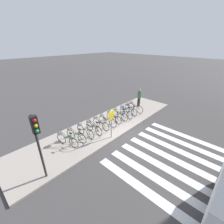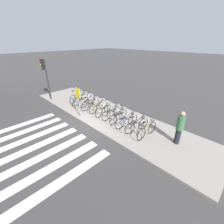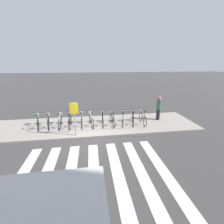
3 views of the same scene
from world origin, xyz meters
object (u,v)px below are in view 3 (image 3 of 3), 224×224
at_px(parked_bicycle_0, 38,121).
at_px(parked_bicycle_8, 123,118).
at_px(parked_bicycle_7, 112,118).
at_px(parked_bicycle_1, 48,121).
at_px(parked_bicycle_3, 70,120).
at_px(parked_bicycle_5, 91,119).
at_px(parked_bicycle_6, 103,118).
at_px(parked_bicycle_9, 133,117).
at_px(parked_bicycle_2, 60,120).
at_px(sign_post, 74,114).
at_px(parked_bicycle_4, 82,119).
at_px(pedestrian, 159,108).
at_px(parked_bicycle_10, 142,117).

height_order(parked_bicycle_0, parked_bicycle_8, same).
bearing_deg(parked_bicycle_0, parked_bicycle_7, -1.34).
xyz_separation_m(parked_bicycle_1, parked_bicycle_3, (1.36, -0.12, 0.00)).
bearing_deg(parked_bicycle_5, parked_bicycle_6, 3.09).
relative_size(parked_bicycle_6, parked_bicycle_9, 1.02).
height_order(parked_bicycle_2, parked_bicycle_8, same).
height_order(parked_bicycle_2, parked_bicycle_7, same).
distance_m(parked_bicycle_0, parked_bicycle_6, 4.08).
bearing_deg(sign_post, parked_bicycle_8, 22.49).
distance_m(parked_bicycle_1, parked_bicycle_8, 4.79).
height_order(parked_bicycle_6, parked_bicycle_7, same).
bearing_deg(parked_bicycle_4, parked_bicycle_0, 179.43).
xyz_separation_m(parked_bicycle_7, parked_bicycle_9, (1.42, -0.06, 0.00)).
xyz_separation_m(parked_bicycle_0, parked_bicycle_3, (1.99, -0.13, 0.00)).
relative_size(parked_bicycle_7, pedestrian, 0.95).
height_order(parked_bicycle_0, parked_bicycle_4, same).
distance_m(parked_bicycle_0, sign_post, 2.96).
height_order(parked_bicycle_1, parked_bicycle_6, same).
distance_m(parked_bicycle_5, parked_bicycle_8, 2.10).
distance_m(parked_bicycle_4, parked_bicycle_5, 0.61).
relative_size(parked_bicycle_3, parked_bicycle_6, 1.00).
bearing_deg(parked_bicycle_0, pedestrian, 2.02).
height_order(parked_bicycle_6, pedestrian, pedestrian).
distance_m(parked_bicycle_9, sign_post, 3.97).
bearing_deg(parked_bicycle_8, parked_bicycle_5, 177.39).
relative_size(parked_bicycle_2, parked_bicycle_10, 1.00).
relative_size(parked_bicycle_0, parked_bicycle_10, 0.96).
distance_m(parked_bicycle_2, parked_bicycle_9, 4.75).
relative_size(parked_bicycle_1, sign_post, 0.82).
xyz_separation_m(parked_bicycle_0, parked_bicycle_8, (5.42, -0.19, 0.00)).
height_order(parked_bicycle_1, parked_bicycle_10, same).
bearing_deg(parked_bicycle_8, parked_bicycle_10, 0.01).
bearing_deg(sign_post, pedestrian, 16.81).
relative_size(parked_bicycle_4, parked_bicycle_8, 1.02).
distance_m(parked_bicycle_2, parked_bicycle_3, 0.64).
height_order(parked_bicycle_4, parked_bicycle_6, same).
distance_m(parked_bicycle_7, sign_post, 2.74).
relative_size(parked_bicycle_0, parked_bicycle_5, 0.97).
height_order(parked_bicycle_4, parked_bicycle_9, same).
xyz_separation_m(pedestrian, sign_post, (-5.64, -1.71, 0.41)).
xyz_separation_m(parked_bicycle_6, pedestrian, (4.02, 0.34, 0.45)).
distance_m(pedestrian, sign_post, 5.91).
distance_m(parked_bicycle_7, parked_bicycle_8, 0.73).
bearing_deg(parked_bicycle_0, parked_bicycle_4, -0.57).
xyz_separation_m(parked_bicycle_7, parked_bicycle_10, (2.07, -0.08, 0.00)).
distance_m(parked_bicycle_8, sign_post, 3.32).
bearing_deg(parked_bicycle_3, parked_bicycle_1, 175.14).
distance_m(parked_bicycle_6, parked_bicycle_9, 2.04).
xyz_separation_m(parked_bicycle_6, sign_post, (-1.63, -1.36, 0.87)).
relative_size(parked_bicycle_9, parked_bicycle_10, 0.98).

